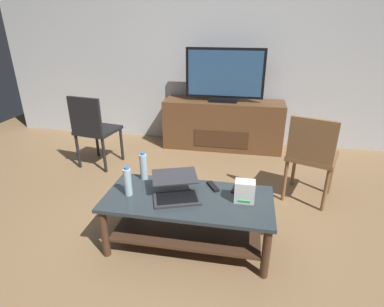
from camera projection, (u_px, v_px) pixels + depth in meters
ground_plane at (177, 238)px, 2.59m from camera, size 7.68×7.68×0.00m
back_wall at (215, 43)px, 4.22m from camera, size 6.40×0.12×2.80m
coffee_table at (188, 212)px, 2.41m from camera, size 1.29×0.59×0.44m
media_cabinet at (223, 125)px, 4.32m from camera, size 1.64×0.45×0.68m
television at (225, 76)px, 4.04m from camera, size 1.04×0.20×0.70m
dining_chair at (312, 154)px, 2.94m from camera, size 0.56×0.56×0.89m
side_chair at (93, 127)px, 3.67m from camera, size 0.51×0.51×0.90m
laptop at (176, 189)px, 2.35m from camera, size 0.45×0.45×0.15m
router_box at (245, 191)px, 2.28m from camera, size 0.15×0.11×0.17m
water_bottle_near at (144, 167)px, 2.59m from camera, size 0.06×0.06×0.25m
water_bottle_far at (128, 182)px, 2.35m from camera, size 0.06×0.06×0.24m
cell_phone at (237, 189)px, 2.47m from camera, size 0.10×0.15×0.01m
tv_remote at (213, 186)px, 2.49m from camera, size 0.12×0.16×0.02m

